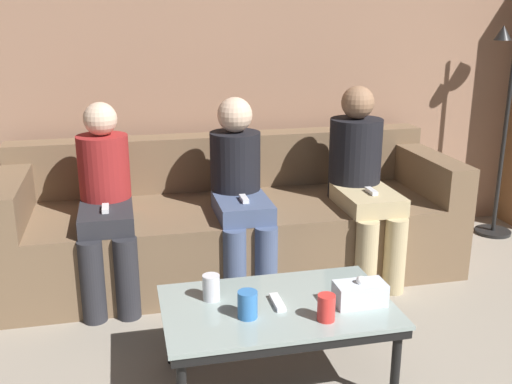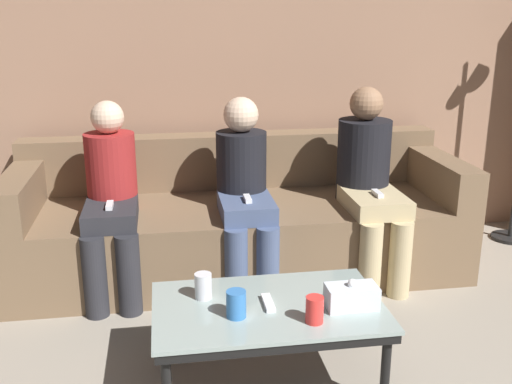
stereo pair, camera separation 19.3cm
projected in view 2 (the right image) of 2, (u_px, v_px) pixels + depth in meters
The scene contains 11 objects.
wall_back at pixel (228, 57), 4.05m from camera, with size 12.00×0.06×2.60m.
couch at pixel (240, 223), 3.83m from camera, with size 2.77×0.94×0.82m.
coffee_table at pixel (268, 313), 2.60m from camera, with size 1.00×0.61×0.38m.
cup_near_left at pixel (236, 304), 2.48m from camera, with size 0.08×0.08×0.12m.
cup_near_right at pixel (315, 310), 2.43m from camera, with size 0.07×0.07×0.11m.
cup_far_center at pixel (203, 286), 2.64m from camera, with size 0.08×0.08×0.12m.
tissue_box at pixel (352, 296), 2.56m from camera, with size 0.22×0.12×0.13m.
game_remote at pixel (268, 303), 2.59m from camera, with size 0.04×0.15×0.02m.
seated_person_left_end at pixel (111, 195), 3.41m from camera, with size 0.31×0.63×1.12m.
seated_person_mid_left at pixel (244, 187), 3.53m from camera, with size 0.31×0.64×1.12m.
seated_person_mid_right at pixel (369, 177), 3.64m from camera, with size 0.33×0.69×1.17m.
Camera 2 is at (-0.47, -0.07, 1.61)m, focal length 42.00 mm.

